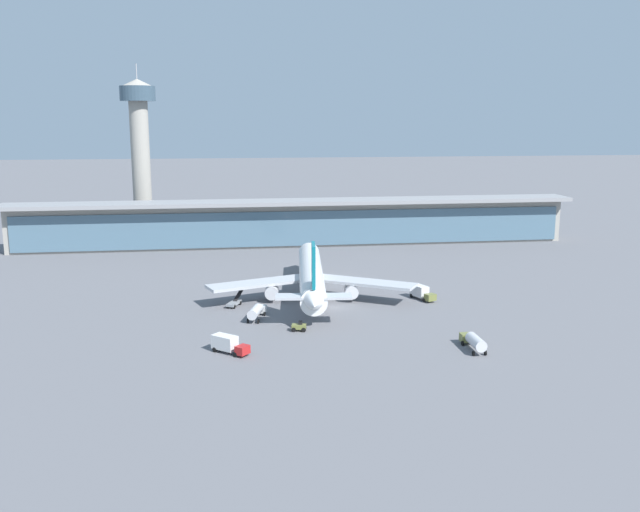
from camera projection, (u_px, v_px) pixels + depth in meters
ground_plane at (333, 307)px, 153.34m from camera, size 1200.00×1200.00×0.00m
airliner_on_stand at (311, 275)px, 161.42m from camera, size 47.70×62.38×16.61m
service_truck_near_nose_olive at (421, 292)px, 160.09m from camera, size 4.82×7.63×3.10m
service_truck_under_wing_olive at (299, 327)px, 136.17m from camera, size 3.14×2.24×2.05m
service_truck_mid_apron_olive at (474, 341)px, 124.74m from camera, size 2.55×8.62×2.95m
service_truck_by_tail_grey at (234, 303)px, 154.26m from camera, size 4.04×6.76×2.70m
service_truck_on_taxiway_red at (228, 344)px, 123.25m from camera, size 6.97×6.58×3.10m
service_truck_at_far_stand_white at (256, 311)px, 144.01m from camera, size 4.64×8.89×2.95m
terminal_building at (295, 222)px, 226.45m from camera, size 183.60×12.80×15.20m
control_tower at (140, 144)px, 239.15m from camera, size 12.00×12.00×59.31m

